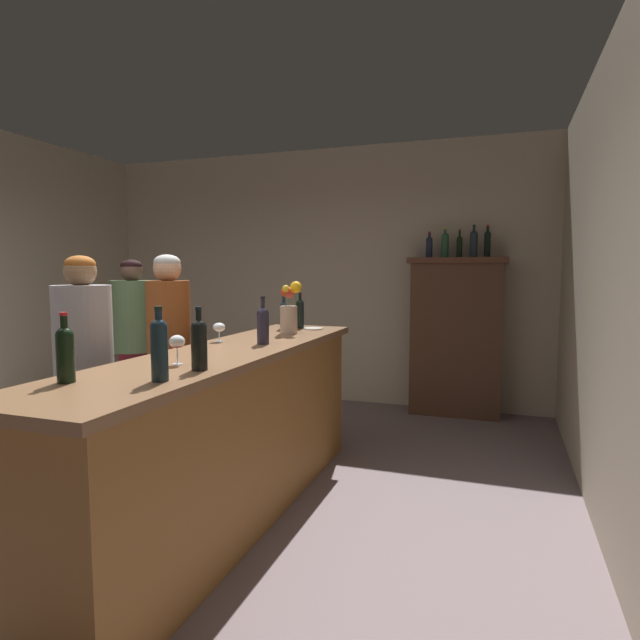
{
  "coord_description": "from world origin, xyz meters",
  "views": [
    {
      "loc": [
        2.13,
        -2.5,
        1.54
      ],
      "look_at": [
        1.05,
        0.58,
        1.23
      ],
      "focal_mm": 29.42,
      "sensor_mm": 36.0,
      "label": 1
    }
  ],
  "objects_px": {
    "display_cabinet": "(456,334)",
    "wine_bottle_merlot": "(263,324)",
    "wine_bottle_rose": "(65,351)",
    "cheese_plate": "(313,329)",
    "display_bottle_midleft": "(445,244)",
    "display_bottle_midright": "(474,243)",
    "wine_bottle_malbec": "(300,312)",
    "wine_glass_mid": "(219,328)",
    "patron_in_grey": "(134,342)",
    "display_bottle_center": "(459,245)",
    "bar_counter": "(227,435)",
    "flower_arrangement": "(289,309)",
    "wine_bottle_syrah": "(159,346)",
    "wine_bottle_chardonnay": "(199,342)",
    "patron_near_entrance": "(170,355)",
    "patron_in_navy": "(85,382)",
    "wine_glass_front": "(177,343)",
    "wine_bottle_pinot": "(284,314)",
    "display_bottle_left": "(429,246)",
    "display_bottle_right": "(487,243)"
  },
  "relations": [
    {
      "from": "display_cabinet",
      "to": "patron_in_navy",
      "type": "bearing_deg",
      "value": -118.85
    },
    {
      "from": "display_cabinet",
      "to": "cheese_plate",
      "type": "bearing_deg",
      "value": -120.59
    },
    {
      "from": "wine_bottle_syrah",
      "to": "display_bottle_midleft",
      "type": "height_order",
      "value": "display_bottle_midleft"
    },
    {
      "from": "wine_bottle_rose",
      "to": "cheese_plate",
      "type": "distance_m",
      "value": 2.29
    },
    {
      "from": "wine_bottle_merlot",
      "to": "display_bottle_center",
      "type": "height_order",
      "value": "display_bottle_center"
    },
    {
      "from": "display_cabinet",
      "to": "wine_bottle_merlot",
      "type": "xyz_separation_m",
      "value": [
        -1.01,
        -2.6,
        0.32
      ]
    },
    {
      "from": "display_cabinet",
      "to": "display_bottle_midright",
      "type": "xyz_separation_m",
      "value": [
        0.15,
        0.0,
        0.96
      ]
    },
    {
      "from": "wine_bottle_rose",
      "to": "cheese_plate",
      "type": "xyz_separation_m",
      "value": [
        0.3,
        2.27,
        -0.13
      ]
    },
    {
      "from": "display_bottle_midleft",
      "to": "display_bottle_center",
      "type": "height_order",
      "value": "display_bottle_midleft"
    },
    {
      "from": "wine_bottle_malbec",
      "to": "wine_glass_mid",
      "type": "height_order",
      "value": "wine_bottle_malbec"
    },
    {
      "from": "wine_bottle_pinot",
      "to": "patron_in_navy",
      "type": "xyz_separation_m",
      "value": [
        -0.58,
        -1.57,
        -0.29
      ]
    },
    {
      "from": "wine_bottle_malbec",
      "to": "wine_bottle_rose",
      "type": "distance_m",
      "value": 2.31
    },
    {
      "from": "display_bottle_midright",
      "to": "wine_bottle_malbec",
      "type": "bearing_deg",
      "value": -127.94
    },
    {
      "from": "display_bottle_midright",
      "to": "cheese_plate",
      "type": "bearing_deg",
      "value": -124.34
    },
    {
      "from": "display_cabinet",
      "to": "wine_glass_front",
      "type": "distance_m",
      "value": 3.61
    },
    {
      "from": "display_cabinet",
      "to": "wine_bottle_pinot",
      "type": "height_order",
      "value": "display_cabinet"
    },
    {
      "from": "display_bottle_left",
      "to": "patron_near_entrance",
      "type": "bearing_deg",
      "value": -121.73
    },
    {
      "from": "display_bottle_midright",
      "to": "display_bottle_midleft",
      "type": "bearing_deg",
      "value": 180.0
    },
    {
      "from": "wine_glass_mid",
      "to": "display_bottle_right",
      "type": "distance_m",
      "value": 3.14
    },
    {
      "from": "wine_bottle_syrah",
      "to": "wine_glass_mid",
      "type": "distance_m",
      "value": 1.27
    },
    {
      "from": "wine_bottle_chardonnay",
      "to": "patron_in_navy",
      "type": "xyz_separation_m",
      "value": [
        -0.91,
        0.21,
        -0.3
      ]
    },
    {
      "from": "display_cabinet",
      "to": "wine_glass_front",
      "type": "xyz_separation_m",
      "value": [
        -1.1,
        -3.42,
        0.3
      ]
    },
    {
      "from": "wine_glass_front",
      "to": "patron_in_navy",
      "type": "bearing_deg",
      "value": 170.53
    },
    {
      "from": "bar_counter",
      "to": "display_bottle_center",
      "type": "relative_size",
      "value": 10.2
    },
    {
      "from": "bar_counter",
      "to": "wine_bottle_chardonnay",
      "type": "xyz_separation_m",
      "value": [
        0.2,
        -0.61,
        0.66
      ]
    },
    {
      "from": "wine_bottle_merlot",
      "to": "wine_bottle_malbec",
      "type": "bearing_deg",
      "value": 96.98
    },
    {
      "from": "wine_bottle_pinot",
      "to": "display_bottle_center",
      "type": "relative_size",
      "value": 1.03
    },
    {
      "from": "bar_counter",
      "to": "cheese_plate",
      "type": "xyz_separation_m",
      "value": [
        0.12,
        1.23,
        0.53
      ]
    },
    {
      "from": "display_bottle_midleft",
      "to": "wine_bottle_merlot",
      "type": "bearing_deg",
      "value": -108.61
    },
    {
      "from": "wine_bottle_pinot",
      "to": "cheese_plate",
      "type": "bearing_deg",
      "value": 10.48
    },
    {
      "from": "wine_bottle_chardonnay",
      "to": "wine_bottle_rose",
      "type": "relative_size",
      "value": 1.01
    },
    {
      "from": "wine_bottle_syrah",
      "to": "wine_bottle_pinot",
      "type": "height_order",
      "value": "wine_bottle_syrah"
    },
    {
      "from": "wine_bottle_chardonnay",
      "to": "display_bottle_midleft",
      "type": "bearing_deg",
      "value": 77.53
    },
    {
      "from": "patron_in_grey",
      "to": "display_bottle_center",
      "type": "bearing_deg",
      "value": 71.79
    },
    {
      "from": "display_cabinet",
      "to": "patron_near_entrance",
      "type": "distance_m",
      "value": 3.08
    },
    {
      "from": "wine_glass_front",
      "to": "wine_bottle_pinot",
      "type": "bearing_deg",
      "value": 94.62
    },
    {
      "from": "bar_counter",
      "to": "patron_in_grey",
      "type": "bearing_deg",
      "value": 144.74
    },
    {
      "from": "display_bottle_left",
      "to": "wine_bottle_malbec",
      "type": "bearing_deg",
      "value": -116.74
    },
    {
      "from": "wine_bottle_chardonnay",
      "to": "wine_glass_front",
      "type": "distance_m",
      "value": 0.21
    },
    {
      "from": "wine_glass_mid",
      "to": "wine_bottle_malbec",
      "type": "bearing_deg",
      "value": 77.3
    },
    {
      "from": "display_bottle_midleft",
      "to": "flower_arrangement",
      "type": "bearing_deg",
      "value": -114.82
    },
    {
      "from": "display_bottle_center",
      "to": "flower_arrangement",
      "type": "bearing_deg",
      "value": -118.17
    },
    {
      "from": "display_cabinet",
      "to": "wine_bottle_merlot",
      "type": "bearing_deg",
      "value": -111.23
    },
    {
      "from": "wine_bottle_syrah",
      "to": "patron_in_navy",
      "type": "bearing_deg",
      "value": 150.98
    },
    {
      "from": "wine_bottle_syrah",
      "to": "flower_arrangement",
      "type": "xyz_separation_m",
      "value": [
        -0.13,
        1.77,
        0.03
      ]
    },
    {
      "from": "wine_bottle_chardonnay",
      "to": "display_bottle_midleft",
      "type": "relative_size",
      "value": 0.99
    },
    {
      "from": "wine_bottle_chardonnay",
      "to": "patron_near_entrance",
      "type": "xyz_separation_m",
      "value": [
        -0.92,
        1.04,
        -0.27
      ]
    },
    {
      "from": "display_bottle_left",
      "to": "display_bottle_center",
      "type": "distance_m",
      "value": 0.31
    },
    {
      "from": "wine_bottle_pinot",
      "to": "display_bottle_midleft",
      "type": "relative_size",
      "value": 0.97
    },
    {
      "from": "wine_bottle_chardonnay",
      "to": "wine_glass_mid",
      "type": "bearing_deg",
      "value": 114.93
    }
  ]
}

